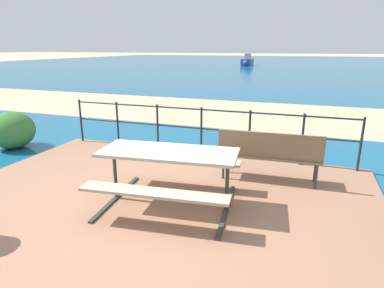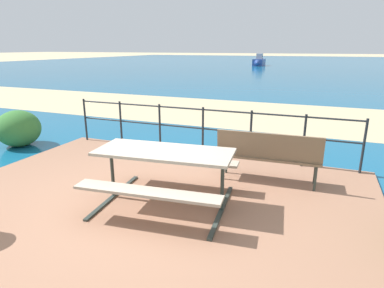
# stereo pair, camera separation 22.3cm
# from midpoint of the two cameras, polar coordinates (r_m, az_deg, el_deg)

# --- Properties ---
(ground_plane) EXTENTS (240.00, 240.00, 0.00)m
(ground_plane) POSITION_cam_midpoint_polar(r_m,az_deg,el_deg) (4.77, -7.08, -11.05)
(ground_plane) COLOR tan
(patio_paving) EXTENTS (6.40, 5.20, 0.06)m
(patio_paving) POSITION_cam_midpoint_polar(r_m,az_deg,el_deg) (4.76, -7.09, -10.73)
(patio_paving) COLOR #996B51
(patio_paving) RESTS_ON ground
(sea_water) EXTENTS (90.00, 90.00, 0.01)m
(sea_water) POSITION_cam_midpoint_polar(r_m,az_deg,el_deg) (43.79, 19.37, 12.74)
(sea_water) COLOR #145B84
(sea_water) RESTS_ON ground
(beach_strip) EXTENTS (54.04, 5.33, 0.01)m
(beach_strip) POSITION_cam_midpoint_polar(r_m,az_deg,el_deg) (11.49, 10.83, 5.22)
(beach_strip) COLOR tan
(beach_strip) RESTS_ON ground
(picnic_table) EXTENTS (2.01, 1.70, 0.79)m
(picnic_table) POSITION_cam_midpoint_polar(r_m,az_deg,el_deg) (4.50, -3.40, -3.37)
(picnic_table) COLOR tan
(picnic_table) RESTS_ON patio_paving
(park_bench) EXTENTS (1.64, 0.49, 0.87)m
(park_bench) POSITION_cam_midpoint_polar(r_m,az_deg,el_deg) (5.39, 14.31, -1.51)
(park_bench) COLOR #7A6047
(park_bench) RESTS_ON patio_paving
(railing_fence) EXTENTS (5.94, 0.04, 0.98)m
(railing_fence) POSITION_cam_midpoint_polar(r_m,az_deg,el_deg) (6.68, 2.87, 3.25)
(railing_fence) COLOR #1E2328
(railing_fence) RESTS_ON patio_paving
(shrub_left) EXTENTS (0.97, 0.97, 0.83)m
(shrub_left) POSITION_cam_midpoint_polar(r_m,az_deg,el_deg) (8.40, -27.30, 2.41)
(shrub_left) COLOR #387533
(shrub_left) RESTS_ON ground
(boat_near) EXTENTS (1.33, 3.47, 1.44)m
(boat_near) POSITION_cam_midpoint_polar(r_m,az_deg,el_deg) (41.86, 11.72, 13.85)
(boat_near) COLOR #2D478C
(boat_near) RESTS_ON sea_water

